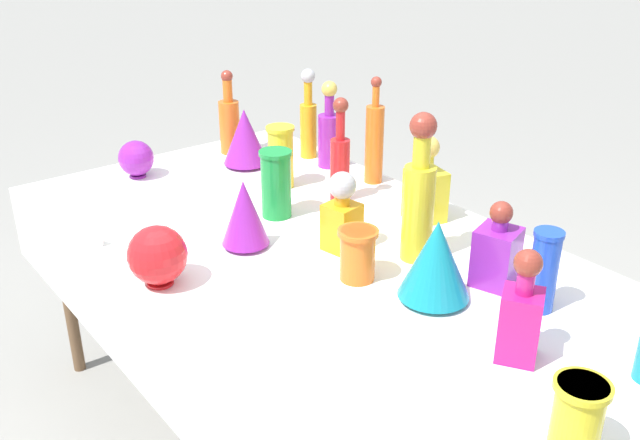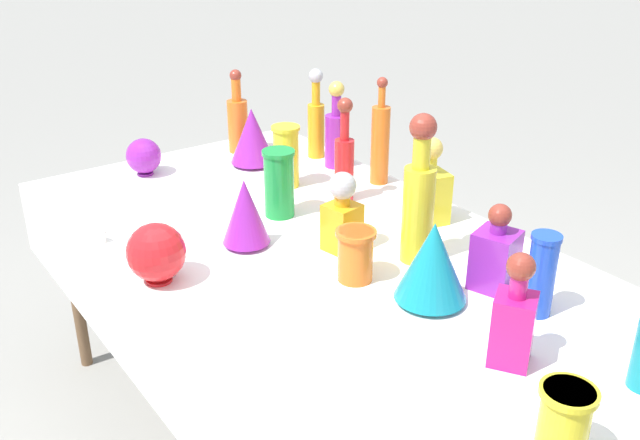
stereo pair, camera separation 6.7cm
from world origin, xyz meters
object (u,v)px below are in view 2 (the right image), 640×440
object	(u,v)px
slender_vase_3	(564,422)
tall_bottle_3	(344,160)
tall_bottle_0	(419,198)
slender_vase_2	(356,253)
slender_vase_0	(286,155)
slender_vase_1	(542,273)
slender_vase_4	(279,181)
square_decanter_0	(429,189)
tall_bottle_5	(336,133)
fluted_vase_2	(433,262)
fluted_vase_0	(252,136)
tall_bottle_1	(380,141)
square_decanter_2	(342,214)
round_bowl_0	(144,156)
tall_bottle_4	(316,120)
square_decanter_3	(514,318)
square_decanter_1	(495,255)
round_bowl_1	(156,252)
fluted_vase_1	(245,212)

from	to	relation	value
slender_vase_3	tall_bottle_3	bearing A→B (deg)	160.81
tall_bottle_0	slender_vase_2	distance (m)	0.24
slender_vase_0	slender_vase_3	world-z (taller)	slender_vase_0
slender_vase_1	slender_vase_4	size ratio (longest dim) A/B	0.98
square_decanter_0	tall_bottle_5	bearing A→B (deg)	173.48
tall_bottle_5	tall_bottle_0	bearing A→B (deg)	-20.17
fluted_vase_2	slender_vase_1	bearing A→B (deg)	41.93
fluted_vase_0	square_decanter_0	bearing A→B (deg)	13.35
tall_bottle_3	tall_bottle_1	bearing A→B (deg)	105.24
tall_bottle_1	slender_vase_2	bearing A→B (deg)	-45.13
square_decanter_2	slender_vase_4	world-z (taller)	square_decanter_2
slender_vase_0	tall_bottle_5	bearing A→B (deg)	102.29
slender_vase_0	round_bowl_0	bearing A→B (deg)	-137.41
square_decanter_0	square_decanter_2	world-z (taller)	square_decanter_0
square_decanter_2	slender_vase_4	bearing A→B (deg)	-177.18
tall_bottle_0	slender_vase_4	distance (m)	0.50
square_decanter_0	slender_vase_0	xyz separation A→B (m)	(-0.51, -0.19, 0.01)
tall_bottle_4	slender_vase_2	world-z (taller)	tall_bottle_4
square_decanter_3	round_bowl_0	distance (m)	1.56
square_decanter_1	round_bowl_0	size ratio (longest dim) A/B	1.74
tall_bottle_4	round_bowl_1	bearing A→B (deg)	-58.56
tall_bottle_4	slender_vase_0	world-z (taller)	tall_bottle_4
square_decanter_3	slender_vase_1	bearing A→B (deg)	114.17
tall_bottle_0	square_decanter_1	size ratio (longest dim) A/B	1.80
round_bowl_0	square_decanter_3	bearing A→B (deg)	7.08
square_decanter_2	fluted_vase_0	bearing A→B (deg)	168.45
round_bowl_0	round_bowl_1	distance (m)	0.81
tall_bottle_0	fluted_vase_2	xyz separation A→B (m)	(0.19, -0.12, -0.07)
square_decanter_1	fluted_vase_2	world-z (taller)	square_decanter_1
tall_bottle_0	tall_bottle_3	distance (m)	0.47
fluted_vase_2	square_decanter_3	bearing A→B (deg)	-6.98
tall_bottle_0	round_bowl_1	xyz separation A→B (m)	(-0.31, -0.64, -0.10)
square_decanter_3	slender_vase_3	distance (m)	0.30
slender_vase_3	slender_vase_4	xyz separation A→B (m)	(-1.21, 0.17, 0.03)
square_decanter_3	tall_bottle_4	bearing A→B (deg)	162.21
square_decanter_3	fluted_vase_0	distance (m)	1.42
round_bowl_1	tall_bottle_0	bearing A→B (deg)	64.40
tall_bottle_1	slender_vase_4	bearing A→B (deg)	-85.88
tall_bottle_4	fluted_vase_1	bearing A→B (deg)	-50.31
square_decanter_3	round_bowl_1	distance (m)	0.92
tall_bottle_4	slender_vase_3	bearing A→B (deg)	-20.27
tall_bottle_0	slender_vase_3	bearing A→B (deg)	-23.54
tall_bottle_3	tall_bottle_0	bearing A→B (deg)	-11.73
tall_bottle_5	square_decanter_3	size ratio (longest dim) A/B	1.21
tall_bottle_5	slender_vase_0	distance (m)	0.27
square_decanter_3	fluted_vase_2	bearing A→B (deg)	173.02
tall_bottle_4	slender_vase_1	bearing A→B (deg)	-10.04
tall_bottle_4	tall_bottle_5	distance (m)	0.13
slender_vase_0	fluted_vase_1	world-z (taller)	slender_vase_0
tall_bottle_1	round_bowl_0	size ratio (longest dim) A/B	2.79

